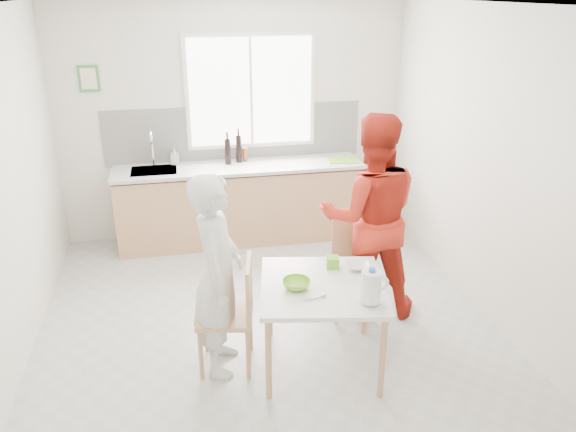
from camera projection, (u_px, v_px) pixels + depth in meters
name	position (u px, v px, depth m)	size (l,w,h in m)	color
ground	(269.00, 327.00, 5.00)	(4.50, 4.50, 0.00)	#B7B7B2
room_shell	(266.00, 148.00, 4.38)	(4.50, 4.50, 4.50)	silver
window	(251.00, 92.00, 6.41)	(1.50, 0.06, 1.30)	white
backsplash	(235.00, 133.00, 6.57)	(3.00, 0.02, 0.65)	white
picture_frame	(89.00, 79.00, 6.01)	(0.22, 0.03, 0.28)	#3D853C
kitchen_counter	(240.00, 206.00, 6.61)	(2.84, 0.64, 1.37)	tan
dining_table	(322.00, 293.00, 4.29)	(1.09, 1.09, 0.72)	silver
chair_left	(234.00, 310.00, 4.33)	(0.49, 0.49, 0.91)	tan
chair_far	(353.00, 263.00, 5.11)	(0.47, 0.47, 0.88)	tan
person_white	(218.00, 275.00, 4.21)	(0.59, 0.38, 1.61)	silver
person_red	(370.00, 217.00, 4.95)	(0.90, 0.70, 1.86)	red
bowl_green	(296.00, 284.00, 4.20)	(0.21, 0.21, 0.07)	#7CC52D
bowl_white	(358.00, 266.00, 4.49)	(0.19, 0.19, 0.05)	white
milk_jug	(372.00, 286.00, 3.96)	(0.20, 0.15, 0.26)	white
green_box	(332.00, 262.00, 4.50)	(0.10, 0.10, 0.09)	#67B329
spoon	(314.00, 298.00, 4.05)	(0.01, 0.01, 0.16)	#A5A5AA
cutting_board	(343.00, 160.00, 6.58)	(0.35, 0.25, 0.01)	#75BC2B
wine_bottle_a	(239.00, 149.00, 6.48)	(0.07, 0.07, 0.32)	black
wine_bottle_b	(228.00, 151.00, 6.41)	(0.07, 0.07, 0.30)	black
jar_amber	(245.00, 154.00, 6.54)	(0.06, 0.06, 0.16)	brown
soap_bottle	(175.00, 156.00, 6.43)	(0.09, 0.09, 0.19)	#999999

